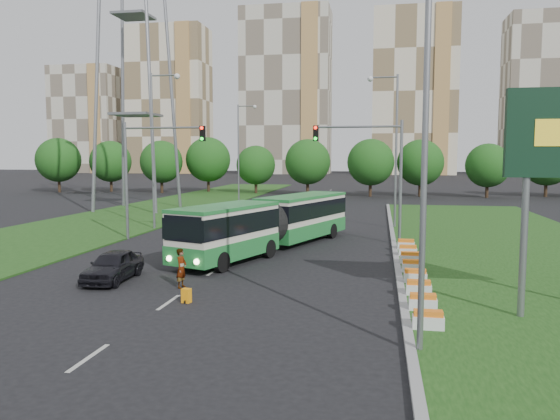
% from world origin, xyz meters
% --- Properties ---
extents(ground, '(360.00, 360.00, 0.00)m').
position_xyz_m(ground, '(0.00, 0.00, 0.00)').
color(ground, black).
rests_on(ground, ground).
extents(grass_median, '(14.00, 60.00, 0.15)m').
position_xyz_m(grass_median, '(13.00, 8.00, 0.07)').
color(grass_median, '#184212').
rests_on(grass_median, ground).
extents(median_kerb, '(0.30, 60.00, 0.18)m').
position_xyz_m(median_kerb, '(6.05, 8.00, 0.09)').
color(median_kerb, gray).
rests_on(median_kerb, ground).
extents(left_verge, '(12.00, 110.00, 0.10)m').
position_xyz_m(left_verge, '(-18.00, 25.00, 0.05)').
color(left_verge, '#184212').
rests_on(left_verge, ground).
extents(lane_markings, '(0.20, 100.00, 0.01)m').
position_xyz_m(lane_markings, '(-3.00, 20.00, 0.00)').
color(lane_markings, '#A9AAA3').
rests_on(lane_markings, ground).
extents(flower_planters, '(1.10, 15.90, 0.60)m').
position_xyz_m(flower_planters, '(6.70, -0.30, 0.45)').
color(flower_planters, silver).
rests_on(flower_planters, grass_median).
extents(traffic_mast_median, '(5.76, 0.32, 8.00)m').
position_xyz_m(traffic_mast_median, '(4.78, 10.00, 5.35)').
color(traffic_mast_median, gray).
rests_on(traffic_mast_median, ground).
extents(traffic_mast_left, '(5.76, 0.32, 8.00)m').
position_xyz_m(traffic_mast_left, '(-10.38, 9.00, 5.35)').
color(traffic_mast_left, gray).
rests_on(traffic_mast_left, ground).
extents(street_lamps, '(36.00, 60.00, 12.00)m').
position_xyz_m(street_lamps, '(-3.00, 10.00, 6.00)').
color(street_lamps, gray).
rests_on(street_lamps, ground).
extents(tree_line, '(120.00, 8.00, 9.00)m').
position_xyz_m(tree_line, '(10.00, 55.00, 4.50)').
color(tree_line, '#1A5115').
rests_on(tree_line, ground).
extents(apartment_tower_west, '(26.00, 15.00, 48.00)m').
position_xyz_m(apartment_tower_west, '(-65.00, 150.00, 24.00)').
color(apartment_tower_west, beige).
rests_on(apartment_tower_west, ground).
extents(apartment_tower_cwest, '(28.00, 15.00, 52.00)m').
position_xyz_m(apartment_tower_cwest, '(-25.00, 150.00, 26.00)').
color(apartment_tower_cwest, beige).
rests_on(apartment_tower_cwest, ground).
extents(apartment_tower_ceast, '(25.00, 15.00, 50.00)m').
position_xyz_m(apartment_tower_ceast, '(15.00, 150.00, 25.00)').
color(apartment_tower_ceast, beige).
rests_on(apartment_tower_ceast, ground).
extents(apartment_tower_east, '(27.00, 15.00, 47.00)m').
position_xyz_m(apartment_tower_east, '(55.00, 150.00, 23.50)').
color(apartment_tower_east, beige).
rests_on(apartment_tower_east, ground).
extents(midrise_west, '(22.00, 14.00, 36.00)m').
position_xyz_m(midrise_west, '(-95.00, 150.00, 18.00)').
color(midrise_west, beige).
rests_on(midrise_west, ground).
extents(articulated_bus, '(2.58, 16.52, 2.72)m').
position_xyz_m(articulated_bus, '(-1.59, 6.50, 1.67)').
color(articulated_bus, beige).
rests_on(articulated_bus, ground).
extents(car_left_near, '(1.85, 4.21, 1.41)m').
position_xyz_m(car_left_near, '(-6.93, -2.92, 0.70)').
color(car_left_near, black).
rests_on(car_left_near, ground).
extents(car_left_far, '(1.84, 4.20, 1.34)m').
position_xyz_m(car_left_far, '(-7.04, 11.82, 0.67)').
color(car_left_far, black).
rests_on(car_left_far, ground).
extents(pedestrian, '(0.48, 0.67, 1.73)m').
position_xyz_m(pedestrian, '(-3.35, -3.63, 0.87)').
color(pedestrian, gray).
rests_on(pedestrian, ground).
extents(shopping_trolley, '(0.33, 0.34, 0.56)m').
position_xyz_m(shopping_trolley, '(-2.30, -5.91, 0.28)').
color(shopping_trolley, orange).
rests_on(shopping_trolley, ground).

